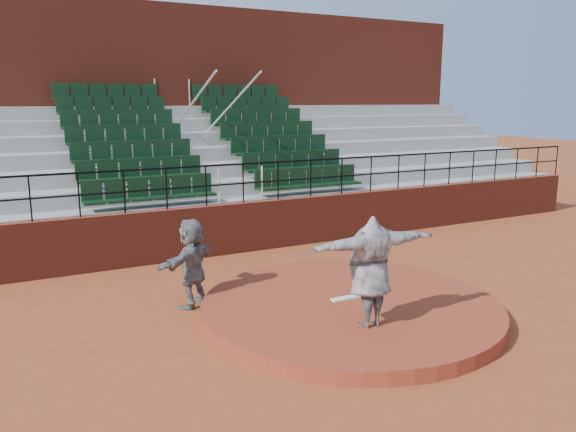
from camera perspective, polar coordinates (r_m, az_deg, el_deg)
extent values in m
plane|color=#954321|center=(10.63, 6.31, -9.86)|extent=(90.00, 90.00, 0.00)
cylinder|color=maroon|center=(10.59, 6.33, -9.23)|extent=(5.50, 5.50, 0.25)
cube|color=white|center=(10.66, 5.89, -8.27)|extent=(0.60, 0.15, 0.03)
cube|color=maroon|center=(14.68, -4.50, -1.11)|extent=(24.00, 0.30, 1.30)
cylinder|color=black|center=(14.40, -4.61, 5.30)|extent=(24.00, 0.05, 0.05)
cylinder|color=black|center=(14.46, -4.57, 3.33)|extent=(24.00, 0.04, 0.04)
cylinder|color=black|center=(13.37, -24.72, 1.61)|extent=(0.04, 0.04, 1.00)
cylinder|color=black|center=(13.45, -20.48, 1.99)|extent=(0.04, 0.04, 1.00)
cylinder|color=black|center=(13.60, -16.30, 2.36)|extent=(0.04, 0.04, 1.00)
cylinder|color=black|center=(13.82, -12.24, 2.71)|extent=(0.04, 0.04, 1.00)
cylinder|color=black|center=(14.11, -8.32, 3.04)|extent=(0.04, 0.04, 1.00)
cylinder|color=black|center=(14.46, -4.57, 3.33)|extent=(0.04, 0.04, 1.00)
cylinder|color=black|center=(14.88, -1.02, 3.60)|extent=(0.04, 0.04, 1.00)
cylinder|color=black|center=(15.34, 2.34, 3.84)|extent=(0.04, 0.04, 1.00)
cylinder|color=black|center=(15.86, 5.48, 4.05)|extent=(0.04, 0.04, 1.00)
cylinder|color=black|center=(16.42, 8.42, 4.24)|extent=(0.04, 0.04, 1.00)
cylinder|color=black|center=(17.02, 11.17, 4.40)|extent=(0.04, 0.04, 1.00)
cylinder|color=black|center=(17.66, 13.72, 4.55)|extent=(0.04, 0.04, 1.00)
cylinder|color=black|center=(18.33, 16.09, 4.67)|extent=(0.04, 0.04, 1.00)
cylinder|color=black|center=(19.03, 18.29, 4.78)|extent=(0.04, 0.04, 1.00)
cylinder|color=black|center=(19.75, 20.33, 4.88)|extent=(0.04, 0.04, 1.00)
cylinder|color=black|center=(20.50, 22.23, 4.96)|extent=(0.04, 0.04, 1.00)
cylinder|color=black|center=(21.27, 23.99, 5.03)|extent=(0.04, 0.04, 1.00)
cylinder|color=black|center=(22.05, 25.62, 5.10)|extent=(0.04, 0.04, 1.00)
cube|color=#969690|center=(15.19, -5.35, -0.69)|extent=(24.00, 0.85, 1.30)
cube|color=black|center=(14.34, -13.80, 2.39)|extent=(3.30, 0.48, 0.72)
cube|color=black|center=(15.99, 2.07, 3.65)|extent=(3.30, 0.48, 0.72)
cube|color=#969690|center=(15.93, -6.52, 0.60)|extent=(24.00, 0.85, 1.70)
cube|color=black|center=(15.11, -14.65, 4.34)|extent=(3.30, 0.48, 0.72)
cube|color=black|center=(16.68, 0.64, 5.38)|extent=(3.30, 0.48, 0.72)
cube|color=#969690|center=(16.68, -7.58, 1.77)|extent=(24.00, 0.85, 2.10)
cube|color=black|center=(15.89, -15.42, 6.10)|extent=(3.30, 0.48, 0.72)
cube|color=black|center=(17.39, -0.69, 6.96)|extent=(3.30, 0.48, 0.72)
cube|color=#969690|center=(17.44, -8.56, 2.84)|extent=(24.00, 0.85, 2.50)
cube|color=black|center=(16.69, -16.12, 7.69)|extent=(3.30, 0.48, 0.72)
cube|color=black|center=(18.12, -1.91, 8.41)|extent=(3.30, 0.48, 0.72)
cube|color=#969690|center=(18.21, -9.45, 3.82)|extent=(24.00, 0.85, 2.90)
cube|color=black|center=(17.50, -16.76, 9.13)|extent=(3.30, 0.48, 0.72)
cube|color=black|center=(18.88, -3.05, 9.75)|extent=(3.30, 0.48, 0.72)
cube|color=#969690|center=(18.99, -10.27, 4.71)|extent=(24.00, 0.85, 3.30)
cube|color=black|center=(18.33, -17.35, 10.44)|extent=(3.30, 0.48, 0.72)
cube|color=black|center=(19.64, -4.11, 10.98)|extent=(3.30, 0.48, 0.72)
cube|color=#969690|center=(19.77, -11.03, 5.54)|extent=(24.00, 0.85, 3.70)
cube|color=black|center=(19.17, -17.89, 11.64)|extent=(3.30, 0.48, 0.72)
cube|color=black|center=(20.43, -5.09, 12.11)|extent=(3.30, 0.48, 0.72)
cylinder|color=silver|center=(17.06, -10.71, 9.83)|extent=(0.06, 5.97, 2.46)
cylinder|color=silver|center=(17.45, -6.88, 9.98)|extent=(0.06, 5.97, 2.46)
cube|color=maroon|center=(21.52, -12.70, 10.49)|extent=(24.00, 3.00, 7.10)
imported|color=black|center=(9.23, 8.35, -5.57)|extent=(2.29, 0.70, 1.84)
imported|color=black|center=(10.88, -9.73, -4.68)|extent=(1.58, 1.36, 1.72)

